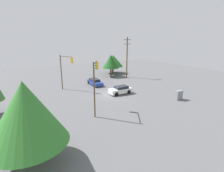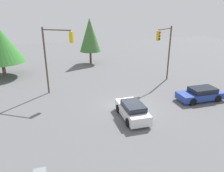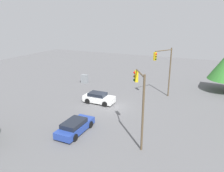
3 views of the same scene
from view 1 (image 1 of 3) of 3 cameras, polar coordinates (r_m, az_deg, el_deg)
ground_plane at (r=30.56m, az=-0.62°, el=-2.78°), size 80.00×80.00×0.00m
sedan_blue at (r=36.84m, az=-5.63°, el=1.31°), size 1.94×4.51×1.28m
sedan_white at (r=30.82m, az=2.79°, el=-1.32°), size 4.06×1.84×1.39m
traffic_signal_main at (r=33.43m, az=-15.02°, el=6.08°), size 1.79×2.71×6.58m
traffic_signal_cross at (r=21.85m, az=-5.49°, el=2.40°), size 1.88×2.89×6.87m
utility_pole_tall at (r=43.35m, az=4.91°, el=9.53°), size 2.20×0.28×9.79m
electrical_cabinet at (r=29.77m, az=20.96°, el=-2.82°), size 1.18×0.60×1.49m
tree_far at (r=48.89m, az=0.29°, el=8.28°), size 5.58×5.58×5.11m
tree_behind at (r=44.36m, az=-0.40°, el=8.02°), size 4.11×4.11×5.56m
tree_right at (r=14.08m, az=-26.28°, el=-7.89°), size 5.87×5.87×6.68m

